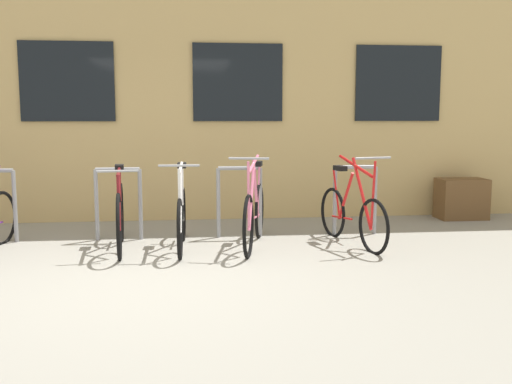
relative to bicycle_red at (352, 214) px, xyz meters
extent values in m
plane|color=gray|center=(-2.41, -1.34, -0.37)|extent=(42.00, 42.00, 0.00)
cube|color=tan|center=(-2.41, 4.47, 1.91)|extent=(28.00, 5.23, 4.55)
cube|color=black|center=(-3.61, 1.84, 1.64)|extent=(1.30, 0.04, 1.11)
cube|color=black|center=(-1.21, 1.84, 1.64)|extent=(1.30, 0.04, 1.11)
cube|color=black|center=(1.19, 1.84, 1.64)|extent=(1.30, 0.04, 1.11)
cylinder|color=gray|center=(-4.04, 0.56, 0.07)|extent=(0.05, 0.05, 0.88)
cylinder|color=gray|center=(-3.07, 0.56, 0.07)|extent=(0.05, 0.05, 0.88)
cylinder|color=gray|center=(-2.54, 0.56, 0.07)|extent=(0.05, 0.05, 0.88)
cylinder|color=gray|center=(-2.80, 0.56, 0.51)|extent=(0.53, 0.05, 0.05)
cylinder|color=gray|center=(-1.57, 0.56, 0.07)|extent=(0.05, 0.05, 0.88)
cylinder|color=gray|center=(-1.04, 0.56, 0.07)|extent=(0.05, 0.05, 0.88)
cylinder|color=gray|center=(-1.30, 0.56, 0.51)|extent=(0.53, 0.05, 0.05)
cylinder|color=gray|center=(-0.07, 0.56, 0.07)|extent=(0.05, 0.05, 0.88)
cylinder|color=gray|center=(0.46, 0.56, 0.07)|extent=(0.05, 0.05, 0.88)
cylinder|color=gray|center=(0.20, 0.56, 0.51)|extent=(0.53, 0.05, 0.05)
torus|color=black|center=(-0.11, 0.49, -0.07)|extent=(0.18, 0.63, 0.64)
torus|color=black|center=(0.11, -0.49, -0.07)|extent=(0.18, 0.63, 0.64)
cylinder|color=red|center=(0.05, -0.22, 0.28)|extent=(0.14, 0.48, 0.80)
cylinder|color=red|center=(-0.04, 0.16, 0.19)|extent=(0.11, 0.36, 0.62)
cylinder|color=red|center=(0.01, -0.06, 0.58)|extent=(0.21, 0.78, 0.21)
cylinder|color=red|center=(-0.06, 0.25, -0.09)|extent=(0.14, 0.50, 0.07)
cylinder|color=red|center=(-0.09, 0.41, 0.21)|extent=(0.07, 0.20, 0.56)
cylinder|color=red|center=(0.11, -0.47, 0.30)|extent=(0.04, 0.08, 0.74)
cube|color=black|center=(-0.07, 0.32, 0.52)|extent=(0.14, 0.22, 0.06)
cylinder|color=gray|center=(0.10, -0.44, 0.70)|extent=(0.43, 0.12, 0.03)
torus|color=black|center=(-1.05, 0.54, -0.03)|extent=(0.20, 0.70, 0.71)
torus|color=black|center=(-1.30, -0.50, -0.03)|extent=(0.20, 0.70, 0.71)
cylinder|color=pink|center=(-1.23, -0.22, 0.30)|extent=(0.15, 0.51, 0.78)
cylinder|color=pink|center=(-1.13, 0.19, 0.24)|extent=(0.12, 0.38, 0.65)
cylinder|color=pink|center=(-1.19, -0.04, 0.61)|extent=(0.23, 0.83, 0.16)
cylinder|color=pink|center=(-1.11, 0.28, -0.06)|extent=(0.14, 0.53, 0.07)
cylinder|color=pink|center=(-1.07, 0.45, 0.26)|extent=(0.07, 0.20, 0.59)
cylinder|color=pink|center=(-1.29, -0.48, 0.32)|extent=(0.04, 0.08, 0.71)
cube|color=black|center=(-1.09, 0.37, 0.58)|extent=(0.14, 0.22, 0.06)
cylinder|color=gray|center=(-1.28, -0.45, 0.71)|extent=(0.43, 0.12, 0.03)
torus|color=black|center=(-2.77, 0.53, -0.02)|extent=(0.11, 0.74, 0.74)
torus|color=black|center=(-2.69, -0.43, -0.02)|extent=(0.11, 0.74, 0.74)
cylinder|color=maroon|center=(-2.71, -0.17, 0.24)|extent=(0.08, 0.46, 0.64)
cylinder|color=maroon|center=(-2.74, 0.20, 0.23)|extent=(0.07, 0.34, 0.61)
cylinder|color=maroon|center=(-2.72, -0.02, 0.54)|extent=(0.10, 0.74, 0.06)
cylinder|color=maroon|center=(-2.75, 0.29, -0.04)|extent=(0.07, 0.49, 0.08)
cylinder|color=maroon|center=(-2.76, 0.44, 0.25)|extent=(0.04, 0.20, 0.55)
cylinder|color=maroon|center=(-2.69, -0.41, 0.27)|extent=(0.03, 0.08, 0.57)
cube|color=black|center=(-2.76, 0.35, 0.56)|extent=(0.12, 0.21, 0.06)
cylinder|color=gray|center=(-2.69, -0.38, 0.58)|extent=(0.44, 0.07, 0.03)
torus|color=black|center=(-4.17, 0.49, -0.06)|extent=(0.17, 0.65, 0.66)
torus|color=black|center=(-2.01, 0.48, -0.05)|extent=(0.06, 0.68, 0.67)
torus|color=black|center=(-2.04, -0.48, -0.05)|extent=(0.06, 0.68, 0.67)
cylinder|color=silver|center=(-2.03, -0.21, 0.25)|extent=(0.05, 0.46, 0.72)
cylinder|color=silver|center=(-2.02, 0.15, 0.22)|extent=(0.04, 0.34, 0.66)
cylinder|color=silver|center=(-2.03, -0.06, 0.58)|extent=(0.05, 0.74, 0.10)
cylinder|color=silver|center=(-2.02, 0.24, -0.07)|extent=(0.04, 0.49, 0.07)
cylinder|color=silver|center=(-2.01, 0.39, 0.25)|extent=(0.03, 0.20, 0.60)
cylinder|color=silver|center=(-2.04, -0.45, 0.28)|extent=(0.03, 0.08, 0.66)
cube|color=black|center=(-2.02, 0.30, 0.58)|extent=(0.11, 0.20, 0.06)
cylinder|color=gray|center=(-2.04, -0.43, 0.64)|extent=(0.44, 0.04, 0.03)
cube|color=brown|center=(2.10, 1.51, -0.07)|extent=(0.70, 0.44, 0.60)
camera|label=1|loc=(-1.91, -6.74, 1.18)|focal=41.14mm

